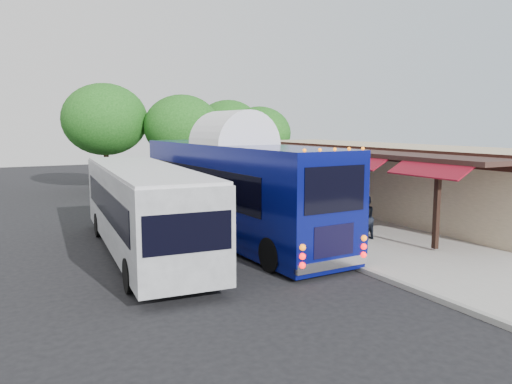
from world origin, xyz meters
TOP-DOWN VIEW (x-y plane):
  - ground at (0.00, 0.00)m, footprint 90.00×90.00m
  - sidewalk at (5.00, 4.00)m, footprint 10.00×40.00m
  - curb at (0.05, 4.00)m, footprint 0.20×40.00m
  - station_shelter at (8.38, 4.00)m, footprint 8.15×20.00m
  - coach_bus at (-1.45, 1.88)m, footprint 3.24×13.14m
  - city_bus at (-5.48, 1.10)m, footprint 3.53×12.05m
  - ped_a at (1.56, -0.21)m, footprint 0.82×0.70m
  - ped_b at (2.65, -1.48)m, footprint 1.01×0.88m
  - ped_c at (2.37, 3.99)m, footprint 1.03×0.73m
  - ped_d at (3.40, 4.78)m, footprint 1.40×1.07m
  - sign_board at (3.31, 0.50)m, footprint 0.08×0.45m
  - tree_left at (1.76, 16.87)m, footprint 5.27×5.27m
  - tree_mid at (7.03, 20.55)m, footprint 5.21×5.21m
  - tree_right at (7.69, 16.49)m, footprint 4.70×4.70m
  - tree_far at (-2.97, 19.46)m, footprint 5.88×5.88m

SIDE VIEW (x-z plane):
  - ground at x=0.00m, z-range 0.00..0.00m
  - sidewalk at x=5.00m, z-range 0.00..0.15m
  - curb at x=0.05m, z-range -0.01..0.15m
  - sign_board at x=3.31m, z-range 0.33..1.32m
  - ped_c at x=2.37m, z-range 0.15..1.77m
  - ped_b at x=2.65m, z-range 0.15..1.92m
  - ped_a at x=1.56m, z-range 0.15..2.04m
  - ped_d at x=3.40m, z-range 0.15..2.07m
  - city_bus at x=-5.48m, z-range 0.17..3.36m
  - station_shelter at x=8.38m, z-range 0.05..3.65m
  - coach_bus at x=-1.45m, z-range 0.15..4.33m
  - tree_right at x=7.69m, z-range 1.00..7.02m
  - tree_mid at x=7.03m, z-range 1.11..7.78m
  - tree_left at x=1.76m, z-range 1.13..7.88m
  - tree_far at x=-2.97m, z-range 1.26..8.79m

